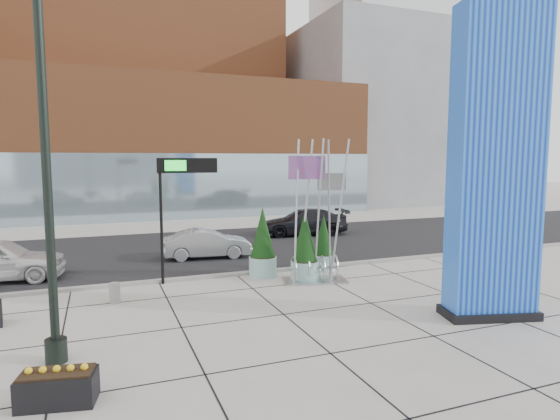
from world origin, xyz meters
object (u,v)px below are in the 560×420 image
object	(u,v)px
blue_pylon	(495,170)
overhead_street_sign	(182,176)
lamp_post	(48,206)
concrete_bollard	(115,293)
car_silver_mid	(207,244)
public_art_sculpture	(315,245)

from	to	relation	value
blue_pylon	overhead_street_sign	world-z (taller)	blue_pylon
lamp_post	concrete_bollard	xyz separation A→B (m)	(1.39, 4.15, -3.23)
car_silver_mid	concrete_bollard	bearing A→B (deg)	149.62
overhead_street_sign	car_silver_mid	distance (m)	5.35
car_silver_mid	overhead_street_sign	bearing A→B (deg)	162.43
blue_pylon	lamp_post	distance (m)	11.58
public_art_sculpture	blue_pylon	bearing A→B (deg)	-47.98
blue_pylon	public_art_sculpture	xyz separation A→B (m)	(-2.99, 5.43, -2.86)
blue_pylon	public_art_sculpture	size ratio (longest dim) A/B	1.65
public_art_sculpture	overhead_street_sign	bearing A→B (deg)	172.81
overhead_street_sign	public_art_sculpture	bearing A→B (deg)	-16.76
blue_pylon	lamp_post	bearing A→B (deg)	-170.76
overhead_street_sign	car_silver_mid	bearing A→B (deg)	69.54
concrete_bollard	overhead_street_sign	bearing A→B (deg)	35.53
concrete_bollard	overhead_street_sign	xyz separation A→B (m)	(2.52, 1.80, 3.64)
lamp_post	concrete_bollard	world-z (taller)	lamp_post
public_art_sculpture	car_silver_mid	distance (m)	6.30
concrete_bollard	overhead_street_sign	world-z (taller)	overhead_street_sign
public_art_sculpture	car_silver_mid	bearing A→B (deg)	130.62
lamp_post	public_art_sculpture	world-z (taller)	lamp_post
blue_pylon	public_art_sculpture	distance (m)	6.82
blue_pylon	car_silver_mid	size ratio (longest dim) A/B	2.18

